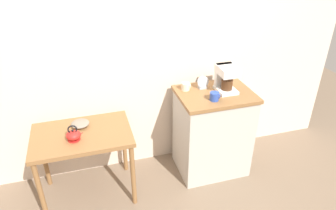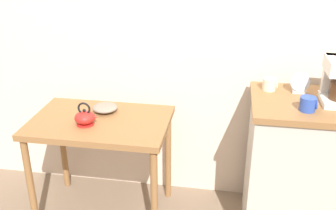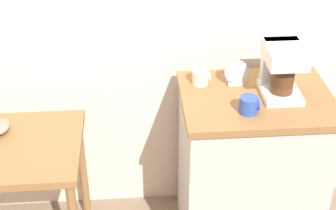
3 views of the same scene
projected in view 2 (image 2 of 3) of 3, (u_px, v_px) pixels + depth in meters
name	position (u px, v px, depth m)	size (l,w,h in m)	color
back_wall	(214.00, 2.00, 2.52)	(4.40, 0.10, 2.80)	beige
wooden_table	(101.00, 133.00, 2.55)	(0.88, 0.58, 0.72)	olive
kitchen_counter	(305.00, 170.00, 2.45)	(0.73, 0.56, 0.92)	#BCB7AD
bowl_stoneware	(105.00, 108.00, 2.61)	(0.16, 0.16, 0.05)	gray
teakettle	(85.00, 118.00, 2.43)	(0.16, 0.13, 0.15)	red
mug_small_cream	(270.00, 84.00, 2.42)	(0.09, 0.08, 0.08)	beige
mug_blue	(308.00, 104.00, 2.14)	(0.09, 0.08, 0.08)	#2D4CAD
table_clock	(300.00, 84.00, 2.37)	(0.12, 0.06, 0.13)	#B2B5BA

